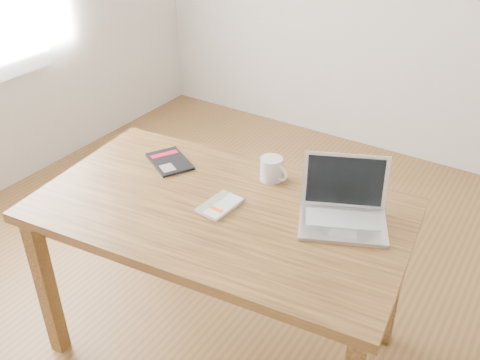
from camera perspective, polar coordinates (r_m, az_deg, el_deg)
The scene contains 6 objects.
room at distance 1.87m, azimuth 0.39°, elevation 15.10°, with size 4.04×4.04×2.70m.
desk at distance 2.06m, azimuth -2.08°, elevation -4.82°, with size 1.48×0.95×0.75m.
white_guidebook at distance 2.00m, azimuth -2.17°, elevation -2.71°, with size 0.12×0.18×0.02m.
black_guidebook at distance 2.31m, azimuth -7.52°, elevation 1.99°, with size 0.26×0.23×0.01m.
laptop at distance 1.95m, azimuth 10.98°, elevation -2.98°, with size 0.39×0.36×0.21m.
coffee_mug at distance 2.15m, azimuth 3.42°, elevation 1.20°, with size 0.13×0.09×0.10m.
Camera 1 is at (0.89, -1.51, 1.89)m, focal length 40.00 mm.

